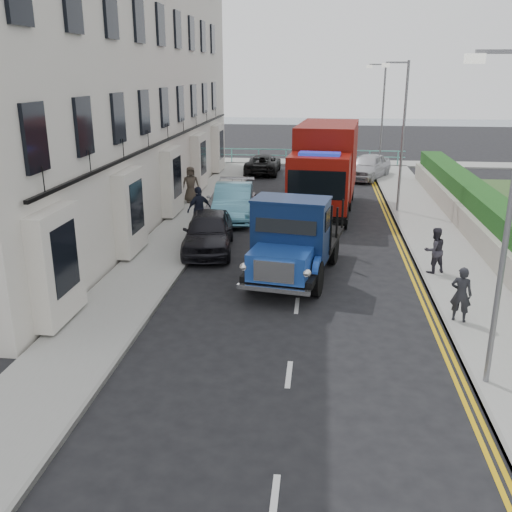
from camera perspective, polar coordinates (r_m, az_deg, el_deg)
name	(u,v)px	position (r m, az deg, el deg)	size (l,w,h in m)	color
ground	(293,336)	(15.00, 3.76, -7.95)	(120.00, 120.00, 0.00)	black
pavement_west	(180,233)	(24.09, -7.57, 2.25)	(2.40, 38.00, 0.12)	gray
pavement_east	(438,242)	(23.87, 17.71, 1.38)	(2.60, 38.00, 0.12)	gray
promenade	(313,162)	(42.97, 5.77, 9.30)	(30.00, 2.50, 0.12)	gray
sea_plane	(318,125)	(73.77, 6.20, 12.90)	(120.00, 120.00, 0.00)	slate
terrace_west	(103,56)	(28.31, -15.04, 18.72)	(6.31, 30.20, 14.25)	silver
garden_east	(490,223)	(24.11, 22.35, 3.10)	(1.45, 28.00, 1.75)	#B2AD9E
seafront_railing	(313,157)	(42.10, 5.77, 9.83)	(13.00, 0.08, 1.11)	#59B2A5
lamp_near	(504,208)	(12.30, 23.54, 4.47)	(1.23, 0.18, 7.00)	slate
lamp_mid	(401,129)	(27.83, 14.29, 12.24)	(1.23, 0.18, 7.00)	slate
lamp_far	(381,113)	(37.73, 12.36, 13.79)	(1.23, 0.18, 7.00)	slate
bedford_lorry	(292,244)	(18.26, 3.59, 1.17)	(3.21, 6.10, 2.76)	black
red_lorry	(325,166)	(27.86, 6.95, 8.93)	(3.36, 8.08, 4.13)	black
parked_car_front	(208,231)	(21.68, -4.79, 2.48)	(1.80, 4.46, 1.52)	black
parked_car_mid	(233,202)	(26.42, -2.28, 5.44)	(1.67, 4.80, 1.58)	#5CA8C5
parked_car_rear	(230,201)	(26.83, -2.57, 5.53)	(2.08, 5.11, 1.48)	silver
seafront_car_left	(263,164)	(38.38, 0.70, 9.21)	(2.12, 4.61, 1.28)	black
seafront_car_right	(368,166)	(37.05, 11.11, 8.79)	(1.86, 4.62, 1.58)	silver
pedestrian_east_near	(461,294)	(16.20, 19.82, -3.61)	(0.56, 0.37, 1.53)	black
pedestrian_east_far	(434,250)	(19.79, 17.42, 0.55)	(0.75, 0.59, 1.55)	#2F2C35
pedestrian_west_near	(199,209)	(23.83, -5.70, 4.66)	(1.12, 0.47, 1.91)	black
pedestrian_west_far	(191,185)	(29.41, -6.54, 7.11)	(0.89, 0.58, 1.82)	#393229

